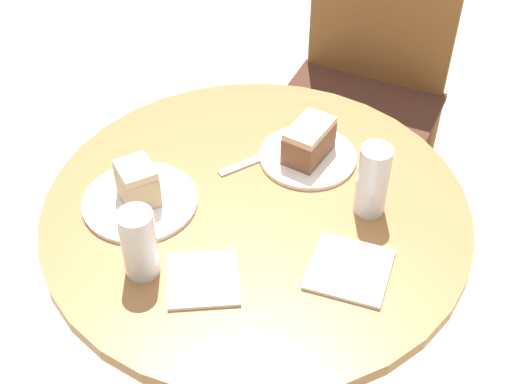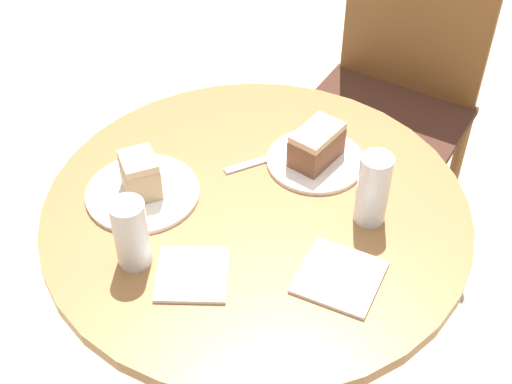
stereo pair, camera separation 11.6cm
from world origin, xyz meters
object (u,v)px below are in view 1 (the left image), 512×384
Objects in this scene: plate_near at (308,157)px; glass_lemonade at (372,183)px; glass_water at (139,245)px; chair at (362,90)px; cake_slice_near at (309,141)px; plate_far at (140,201)px; cake_slice_far at (137,184)px.

plate_near is 0.21m from glass_lemonade.
glass_lemonade is 1.08× the size of glass_water.
chair is 0.71m from cake_slice_near.
glass_lemonade reaches higher than plate_far.
glass_lemonade is at bearing 12.55° from cake_slice_far.
glass_water is (-0.24, -0.40, 0.02)m from cake_slice_near.
plate_near is at bearing 59.23° from glass_water.
glass_water is at bearing -95.36° from chair.
glass_lemonade is 0.47m from glass_water.
cake_slice_near is at bearing 36.50° from cake_slice_far.
glass_water reaches higher than cake_slice_far.
cake_slice_near is 1.25× the size of cake_slice_far.
cake_slice_far is at bearing 113.07° from glass_water.
plate_near is 2.00× the size of cake_slice_far.
cake_slice_far is at bearing -143.50° from plate_near.
plate_near is at bearing -84.45° from chair.
plate_far is 0.19m from glass_water.
cake_slice_near is at bearing 36.50° from plate_far.
glass_water reaches higher than plate_far.
plate_far is 0.39m from cake_slice_near.
cake_slice_far reaches higher than plate_near.
plate_far is (-0.36, -0.87, 0.25)m from chair.
glass_lemonade reaches higher than cake_slice_far.
glass_water is (0.07, -0.17, 0.06)m from plate_far.
chair reaches higher than plate_near.
plate_far is at bearing -143.50° from plate_near.
cake_slice_far reaches higher than cake_slice_near.
cake_slice_near is at bearing 59.23° from glass_water.
plate_far is at bearing 113.07° from glass_water.
cake_slice_near is at bearing 140.72° from glass_lemonade.
plate_far is 1.50× the size of glass_lemonade.
plate_far is 1.76× the size of cake_slice_near.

